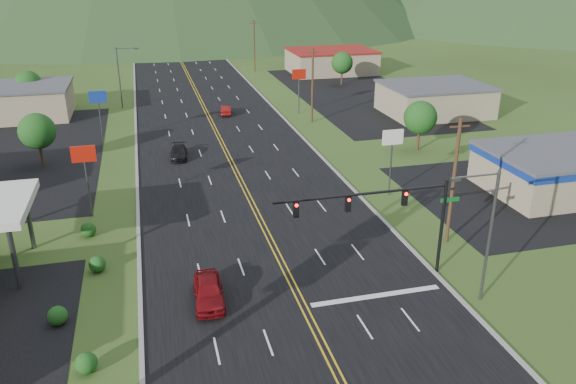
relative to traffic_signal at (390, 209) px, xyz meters
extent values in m
cylinder|color=black|center=(4.02, 0.00, -1.83)|extent=(0.24, 0.24, 7.00)
cylinder|color=black|center=(-1.98, 0.00, 1.27)|extent=(12.00, 0.18, 0.18)
cube|color=#0C591E|center=(4.42, 0.00, 0.17)|extent=(1.40, 0.06, 0.30)
cube|color=black|center=(1.02, 0.00, 0.67)|extent=(0.35, 0.28, 1.05)
sphere|color=#FF0C05|center=(1.02, -0.18, 1.02)|extent=(0.22, 0.22, 0.22)
cube|color=black|center=(-2.98, 0.00, 0.67)|extent=(0.35, 0.28, 1.05)
sphere|color=#FF0C05|center=(-2.98, -0.18, 1.02)|extent=(0.22, 0.22, 0.22)
cube|color=black|center=(-6.48, 0.00, 0.67)|extent=(0.35, 0.28, 1.05)
sphere|color=#FF0C05|center=(-6.48, -0.18, 1.02)|extent=(0.22, 0.22, 0.22)
cylinder|color=#59595E|center=(5.02, -4.00, -0.83)|extent=(0.20, 0.20, 9.00)
cylinder|color=#59595E|center=(3.58, -4.00, 3.47)|extent=(2.88, 0.12, 0.12)
cube|color=#59595E|center=(2.14, -4.00, 3.37)|extent=(0.60, 0.25, 0.18)
cylinder|color=#59595E|center=(-18.48, 56.00, -0.83)|extent=(0.20, 0.20, 9.00)
cylinder|color=#59595E|center=(-17.04, 56.00, 3.47)|extent=(2.88, 0.12, 0.12)
cube|color=#59595E|center=(-15.60, 56.00, 3.37)|extent=(0.60, 0.25, 0.18)
cylinder|color=#59595E|center=(-24.48, 5.00, -2.83)|extent=(0.36, 0.36, 5.00)
cylinder|color=#59595E|center=(-24.48, 11.00, -2.83)|extent=(0.36, 0.36, 5.00)
cube|color=tan|center=(-34.48, 54.00, -3.23)|extent=(18.00, 11.00, 4.20)
cube|color=#4C4C51|center=(-34.48, 54.00, -0.98)|extent=(18.40, 11.40, 0.30)
cube|color=tan|center=(23.52, 11.00, -3.43)|extent=(15.00, 10.00, 3.80)
cube|color=#4C4C51|center=(23.52, 11.00, -1.38)|extent=(15.40, 10.40, 0.30)
cube|color=navy|center=(23.52, 11.00, -1.88)|extent=(15.20, 10.20, 0.70)
cube|color=tan|center=(25.52, 41.00, -3.33)|extent=(14.00, 11.00, 4.00)
cube|color=#4C4C51|center=(25.52, 41.00, -1.18)|extent=(14.40, 11.40, 0.30)
cube|color=tan|center=(21.52, 76.00, -3.23)|extent=(16.00, 12.00, 4.20)
cube|color=maroon|center=(21.52, 76.00, -0.98)|extent=(16.40, 12.40, 0.30)
cylinder|color=#59595E|center=(-20.48, 16.00, -2.83)|extent=(0.16, 0.16, 5.00)
cube|color=#B0160A|center=(-20.48, 16.00, 0.37)|extent=(2.00, 0.18, 1.40)
cylinder|color=#59595E|center=(-20.48, 38.00, -2.83)|extent=(0.16, 0.16, 5.00)
cube|color=navy|center=(-20.48, 38.00, 0.37)|extent=(2.00, 0.18, 1.40)
cylinder|color=#59595E|center=(6.52, 14.00, -2.83)|extent=(0.16, 0.16, 5.00)
cube|color=white|center=(6.52, 14.00, 0.37)|extent=(2.00, 0.18, 1.40)
cylinder|color=#59595E|center=(6.52, 46.00, -2.83)|extent=(0.16, 0.16, 5.00)
cube|color=#B0160A|center=(6.52, 46.00, 0.37)|extent=(2.00, 0.18, 1.40)
cylinder|color=#382314|center=(-26.48, 31.00, -3.83)|extent=(0.30, 0.30, 3.00)
sphere|color=#124115|center=(-26.48, 31.00, -1.43)|extent=(3.84, 3.84, 3.84)
cylinder|color=#382314|center=(-31.48, 58.00, -3.83)|extent=(0.30, 0.30, 3.00)
sphere|color=#124115|center=(-31.48, 58.00, -1.43)|extent=(3.84, 3.84, 3.84)
cylinder|color=#382314|center=(15.52, 26.00, -3.83)|extent=(0.30, 0.30, 3.00)
sphere|color=#124115|center=(15.52, 26.00, -1.43)|extent=(3.84, 3.84, 3.84)
cylinder|color=#382314|center=(19.52, 64.00, -3.83)|extent=(0.30, 0.30, 3.00)
sphere|color=#124115|center=(19.52, 64.00, -1.43)|extent=(3.84, 3.84, 3.84)
cylinder|color=#382314|center=(7.02, 4.00, -0.33)|extent=(0.28, 0.28, 10.00)
cube|color=#382314|center=(7.02, 4.00, 4.07)|extent=(1.60, 0.12, 0.12)
cylinder|color=#382314|center=(7.02, 41.00, -0.33)|extent=(0.28, 0.28, 10.00)
cube|color=#382314|center=(7.02, 41.00, 4.07)|extent=(1.60, 0.12, 0.12)
cylinder|color=#382314|center=(7.02, 81.00, -0.33)|extent=(0.28, 0.28, 10.00)
cube|color=#382314|center=(7.02, 81.00, 4.07)|extent=(1.60, 0.12, 0.12)
cylinder|color=#382314|center=(7.02, 121.00, -0.33)|extent=(0.28, 0.28, 10.00)
cube|color=#382314|center=(7.02, 121.00, 4.07)|extent=(1.60, 0.12, 0.12)
imported|color=maroon|center=(-12.28, 0.08, -4.52)|extent=(2.13, 4.82, 1.61)
imported|color=black|center=(-11.94, 29.88, -4.70)|extent=(2.15, 4.49, 1.26)
imported|color=maroon|center=(-3.85, 48.00, -4.68)|extent=(1.96, 4.11, 1.30)
camera|label=1|loc=(-15.08, -31.25, 15.19)|focal=35.00mm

